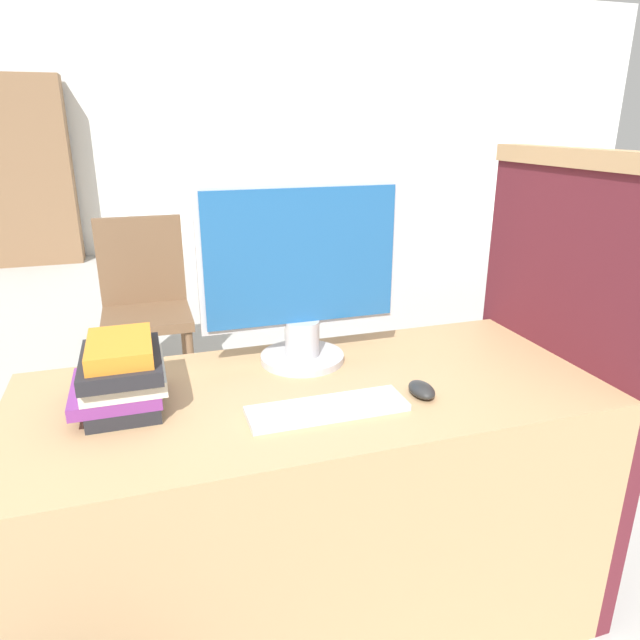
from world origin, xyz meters
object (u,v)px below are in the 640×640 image
object	(u,v)px
far_chair	(145,298)
monitor	(301,277)
keyboard	(327,409)
mouse	(422,390)
book_stack	(121,375)

from	to	relation	value
far_chair	monitor	bearing A→B (deg)	-59.85
far_chair	keyboard	bearing A→B (deg)	-63.01
monitor	far_chair	size ratio (longest dim) A/B	0.60
monitor	mouse	world-z (taller)	monitor
monitor	mouse	xyz separation A→B (m)	(0.22, -0.30, -0.23)
mouse	keyboard	bearing A→B (deg)	-178.43
mouse	book_stack	world-z (taller)	book_stack
book_stack	far_chair	bearing A→B (deg)	87.74
mouse	monitor	bearing A→B (deg)	126.23
monitor	far_chair	bearing A→B (deg)	104.76
keyboard	mouse	xyz separation A→B (m)	(0.25, 0.01, 0.01)
monitor	mouse	size ratio (longest dim) A/B	5.93
book_stack	keyboard	bearing A→B (deg)	-20.81
keyboard	book_stack	world-z (taller)	book_stack
book_stack	mouse	bearing A→B (deg)	-13.24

